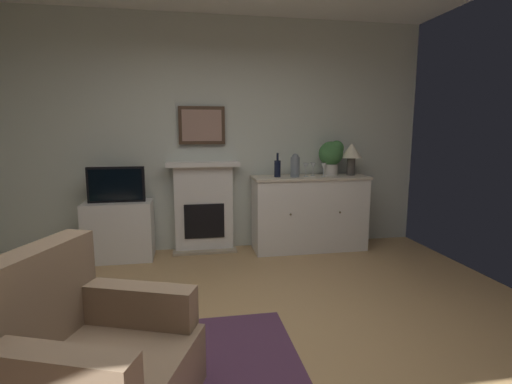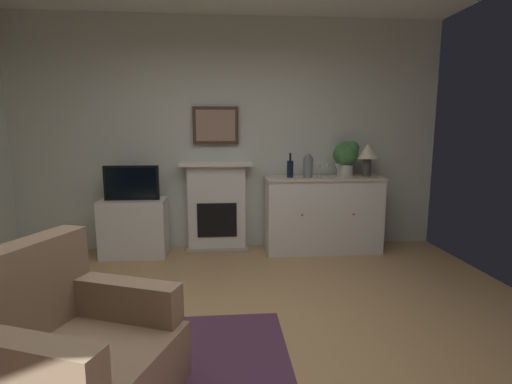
% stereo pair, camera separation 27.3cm
% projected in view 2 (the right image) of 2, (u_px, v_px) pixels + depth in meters
% --- Properties ---
extents(ground_plane, '(5.29, 5.06, 0.10)m').
position_uv_depth(ground_plane, '(237.00, 365.00, 2.51)').
color(ground_plane, tan).
rests_on(ground_plane, ground).
extents(wall_rear, '(5.29, 0.06, 2.82)m').
position_uv_depth(wall_rear, '(229.00, 136.00, 4.73)').
color(wall_rear, silver).
rests_on(wall_rear, ground_plane).
extents(fireplace_unit, '(0.87, 0.30, 1.10)m').
position_uv_depth(fireplace_unit, '(217.00, 206.00, 4.73)').
color(fireplace_unit, white).
rests_on(fireplace_unit, ground_plane).
extents(framed_picture, '(0.55, 0.04, 0.45)m').
position_uv_depth(framed_picture, '(216.00, 125.00, 4.62)').
color(framed_picture, '#473323').
extents(sideboard_cabinet, '(1.42, 0.49, 0.92)m').
position_uv_depth(sideboard_cabinet, '(323.00, 214.00, 4.68)').
color(sideboard_cabinet, white).
rests_on(sideboard_cabinet, ground_plane).
extents(table_lamp, '(0.26, 0.26, 0.40)m').
position_uv_depth(table_lamp, '(367.00, 153.00, 4.60)').
color(table_lamp, '#4C4742').
rests_on(table_lamp, sideboard_cabinet).
extents(wine_bottle, '(0.08, 0.08, 0.29)m').
position_uv_depth(wine_bottle, '(290.00, 168.00, 4.54)').
color(wine_bottle, black).
rests_on(wine_bottle, sideboard_cabinet).
extents(wine_glass_left, '(0.07, 0.07, 0.16)m').
position_uv_depth(wine_glass_left, '(319.00, 167.00, 4.54)').
color(wine_glass_left, silver).
rests_on(wine_glass_left, sideboard_cabinet).
extents(wine_glass_center, '(0.07, 0.07, 0.16)m').
position_uv_depth(wine_glass_center, '(327.00, 167.00, 4.61)').
color(wine_glass_center, silver).
rests_on(wine_glass_center, sideboard_cabinet).
extents(wine_glass_right, '(0.07, 0.07, 0.16)m').
position_uv_depth(wine_glass_right, '(337.00, 167.00, 4.55)').
color(wine_glass_right, silver).
rests_on(wine_glass_right, sideboard_cabinet).
extents(vase_decorative, '(0.11, 0.11, 0.28)m').
position_uv_depth(vase_decorative, '(308.00, 166.00, 4.52)').
color(vase_decorative, slate).
rests_on(vase_decorative, sideboard_cabinet).
extents(tv_cabinet, '(0.75, 0.42, 0.68)m').
position_uv_depth(tv_cabinet, '(134.00, 228.00, 4.52)').
color(tv_cabinet, white).
rests_on(tv_cabinet, ground_plane).
extents(tv_set, '(0.62, 0.07, 0.40)m').
position_uv_depth(tv_set, '(132.00, 183.00, 4.41)').
color(tv_set, black).
rests_on(tv_set, tv_cabinet).
extents(potted_plant_small, '(0.30, 0.30, 0.43)m').
position_uv_depth(potted_plant_small, '(347.00, 155.00, 4.63)').
color(potted_plant_small, beige).
rests_on(potted_plant_small, sideboard_cabinet).
extents(armchair, '(1.03, 1.00, 0.92)m').
position_uv_depth(armchair, '(71.00, 352.00, 1.91)').
color(armchair, '#8C7259').
rests_on(armchair, ground_plane).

